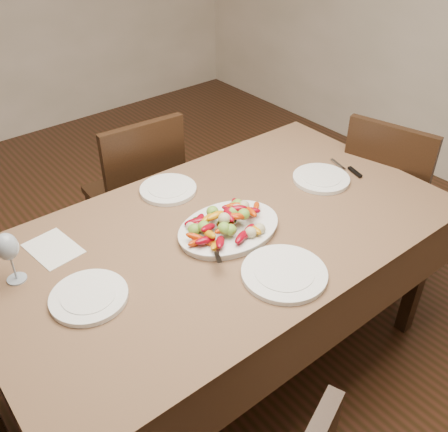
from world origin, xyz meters
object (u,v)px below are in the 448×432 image
at_px(chair_right, 391,196).
at_px(plate_near, 284,274).
at_px(serving_platter, 229,230).
at_px(dining_table, 224,299).
at_px(plate_right, 321,179).
at_px(plate_left, 89,297).
at_px(chair_far, 133,193).
at_px(wine_glass, 10,257).
at_px(plate_far, 168,190).

relative_size(chair_right, plate_near, 3.20).
bearing_deg(serving_platter, dining_table, 93.57).
distance_m(chair_right, plate_right, 0.62).
height_order(serving_platter, plate_left, serving_platter).
xyz_separation_m(serving_platter, plate_near, (-0.01, -0.31, -0.00)).
relative_size(chair_far, wine_glass, 4.64).
relative_size(dining_table, plate_near, 6.20).
distance_m(plate_left, wine_glass, 0.30).
xyz_separation_m(dining_table, chair_far, (0.06, 0.84, 0.10)).
bearing_deg(wine_glass, plate_near, -38.10).
bearing_deg(wine_glass, chair_far, 37.86).
xyz_separation_m(serving_platter, plate_right, (0.56, 0.03, -0.00)).
distance_m(chair_far, chair_right, 1.37).
bearing_deg(chair_far, wine_glass, 42.54).
bearing_deg(wine_glass, chair_right, -8.44).
bearing_deg(chair_right, plate_far, 55.96).
relative_size(serving_platter, plate_near, 1.37).
xyz_separation_m(chair_far, plate_far, (-0.08, -0.48, 0.29)).
xyz_separation_m(dining_table, plate_far, (-0.01, 0.36, 0.39)).
xyz_separation_m(chair_right, plate_left, (-1.69, 0.03, 0.29)).
relative_size(plate_right, plate_near, 0.85).
bearing_deg(chair_right, dining_table, 73.58).
bearing_deg(chair_far, dining_table, 90.37).
height_order(chair_far, plate_left, chair_far).
distance_m(plate_left, plate_near, 0.66).
bearing_deg(serving_platter, plate_right, 3.07).
bearing_deg(plate_far, dining_table, -87.69).
height_order(dining_table, plate_near, plate_near).
height_order(plate_left, plate_right, same).
relative_size(plate_far, plate_near, 0.82).
distance_m(dining_table, wine_glass, 0.90).
bearing_deg(plate_near, serving_platter, 88.04).
xyz_separation_m(plate_left, plate_near, (0.57, -0.32, 0.00)).
bearing_deg(plate_near, wine_glass, 141.90).
relative_size(chair_right, plate_right, 3.78).
bearing_deg(plate_far, plate_right, -31.80).
bearing_deg(plate_far, wine_glass, -169.27).
xyz_separation_m(plate_far, wine_glass, (-0.71, -0.14, 0.09)).
height_order(chair_right, plate_left, chair_right).
xyz_separation_m(dining_table, chair_right, (1.11, -0.05, 0.10)).
bearing_deg(plate_left, serving_platter, -1.17).
bearing_deg(serving_platter, wine_glass, 160.85).
relative_size(serving_platter, plate_far, 1.67).
height_order(chair_right, plate_far, chair_right).
relative_size(dining_table, plate_far, 7.54).
bearing_deg(plate_right, serving_platter, -176.93).
xyz_separation_m(chair_right, wine_glass, (-1.83, 0.27, 0.39)).
height_order(chair_far, serving_platter, chair_far).
bearing_deg(chair_right, wine_glass, 67.49).
height_order(plate_right, wine_glass, wine_glass).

